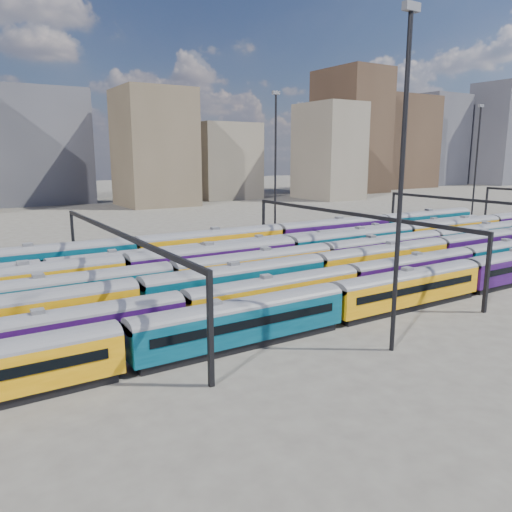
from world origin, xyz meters
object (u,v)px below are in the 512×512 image
rake_0 (468,272)px  rake_1 (412,268)px  mast_2 (402,172)px  rake_2 (317,268)px

rake_0 → rake_1: bearing=123.5°
rake_0 → mast_2: bearing=-160.1°
rake_2 → mast_2: size_ratio=4.88×
rake_2 → mast_2: bearing=-109.7°
rake_1 → mast_2: bearing=-143.2°
rake_0 → mast_2: (-19.33, -7.00, 11.49)m
mast_2 → rake_0: bearing=19.9°
rake_0 → mast_2: size_ratio=4.51×
rake_0 → rake_2: (-13.24, 10.00, 0.21)m
rake_1 → rake_2: bearing=153.3°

